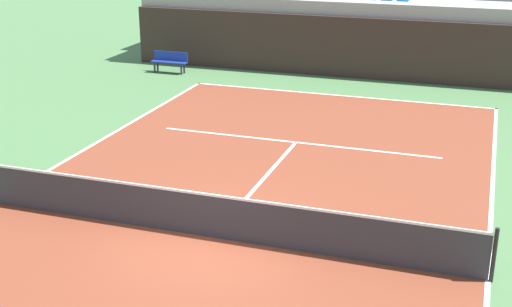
% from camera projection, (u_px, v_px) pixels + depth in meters
% --- Properties ---
extents(ground_plane, '(80.00, 80.00, 0.00)m').
position_uv_depth(ground_plane, '(212.00, 237.00, 14.26)').
color(ground_plane, '#477042').
extents(court_surface, '(11.00, 24.00, 0.01)m').
position_uv_depth(court_surface, '(212.00, 237.00, 14.26)').
color(court_surface, brown).
rests_on(court_surface, ground_plane).
extents(baseline_far, '(11.00, 0.10, 0.00)m').
position_uv_depth(baseline_far, '(338.00, 95.00, 24.90)').
color(baseline_far, white).
rests_on(baseline_far, court_surface).
extents(sideline_right, '(0.10, 24.00, 0.00)m').
position_uv_depth(sideline_right, '(488.00, 281.00, 12.60)').
color(sideline_right, white).
rests_on(sideline_right, court_surface).
extents(service_line_far, '(8.26, 0.10, 0.00)m').
position_uv_depth(service_line_far, '(296.00, 142.00, 19.96)').
color(service_line_far, white).
rests_on(service_line_far, court_surface).
extents(centre_service_line, '(0.10, 6.40, 0.00)m').
position_uv_depth(centre_service_line, '(261.00, 182.00, 17.11)').
color(centre_service_line, white).
rests_on(centre_service_line, court_surface).
extents(back_wall, '(18.78, 0.30, 2.39)m').
position_uv_depth(back_wall, '(355.00, 48.00, 27.13)').
color(back_wall, '#33231E').
rests_on(back_wall, ground_plane).
extents(stands_tier_lower, '(18.78, 2.40, 2.92)m').
position_uv_depth(stands_tier_lower, '(362.00, 35.00, 28.24)').
color(stands_tier_lower, '#9E9E99').
rests_on(stands_tier_lower, ground_plane).
extents(stands_tier_upper, '(18.78, 2.40, 3.72)m').
position_uv_depth(stands_tier_upper, '(373.00, 17.00, 30.24)').
color(stands_tier_upper, '#9E9E99').
rests_on(stands_tier_upper, ground_plane).
extents(tennis_net, '(11.08, 0.08, 1.07)m').
position_uv_depth(tennis_net, '(211.00, 215.00, 14.09)').
color(tennis_net, black).
rests_on(tennis_net, court_surface).
extents(player_bench, '(1.50, 0.40, 0.85)m').
position_uv_depth(player_bench, '(170.00, 60.00, 28.17)').
color(player_bench, navy).
rests_on(player_bench, ground_plane).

